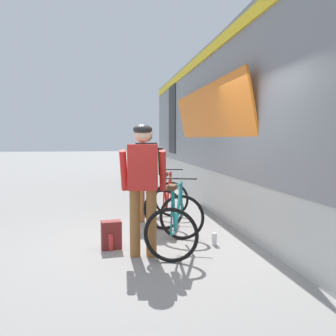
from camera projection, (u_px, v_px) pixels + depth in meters
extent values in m
plane|color=gray|center=(162.00, 250.00, 4.90)|extent=(80.00, 80.00, 0.00)
cube|color=orange|center=(209.00, 128.00, 7.35)|extent=(0.39, 4.74, 1.67)
cube|color=yellow|center=(265.00, 3.00, 4.71)|extent=(0.04, 19.06, 0.20)
cube|color=black|center=(205.00, 108.00, 7.59)|extent=(0.04, 1.10, 0.80)
cube|color=black|center=(172.00, 118.00, 11.49)|extent=(0.03, 1.10, 2.29)
cylinder|color=#935B2D|center=(135.00, 223.00, 4.62)|extent=(0.14, 0.14, 0.90)
cylinder|color=#935B2D|center=(151.00, 223.00, 4.62)|extent=(0.14, 0.14, 0.90)
cube|color=red|center=(143.00, 167.00, 4.56)|extent=(0.42, 0.31, 0.60)
cylinder|color=red|center=(124.00, 171.00, 4.61)|extent=(0.14, 0.27, 0.56)
cylinder|color=red|center=(163.00, 171.00, 4.59)|extent=(0.14, 0.27, 0.56)
sphere|color=beige|center=(143.00, 134.00, 4.52)|extent=(0.22, 0.22, 0.22)
ellipsoid|color=black|center=(143.00, 130.00, 4.51)|extent=(0.30, 0.32, 0.14)
cylinder|color=#935B2D|center=(141.00, 198.00, 6.54)|extent=(0.14, 0.14, 0.90)
cylinder|color=#935B2D|center=(153.00, 198.00, 6.53)|extent=(0.14, 0.14, 0.90)
cube|color=black|center=(147.00, 159.00, 6.47)|extent=(0.42, 0.32, 0.60)
cylinder|color=black|center=(133.00, 161.00, 6.53)|extent=(0.15, 0.27, 0.56)
cylinder|color=black|center=(161.00, 161.00, 6.51)|extent=(0.15, 0.27, 0.56)
sphere|color=#9E7051|center=(146.00, 136.00, 6.44)|extent=(0.22, 0.22, 0.22)
ellipsoid|color=white|center=(146.00, 132.00, 6.43)|extent=(0.31, 0.32, 0.14)
torus|color=black|center=(182.00, 217.00, 5.38)|extent=(0.68, 0.29, 0.71)
torus|color=black|center=(171.00, 235.00, 4.38)|extent=(0.68, 0.29, 0.71)
cylinder|color=#197A7F|center=(178.00, 206.00, 5.01)|extent=(0.26, 0.62, 0.63)
cylinder|color=#197A7F|center=(177.00, 186.00, 4.87)|extent=(0.33, 0.81, 0.04)
cylinder|color=#197A7F|center=(174.00, 212.00, 4.60)|extent=(0.13, 0.27, 0.62)
cylinder|color=#197A7F|center=(173.00, 233.00, 4.56)|extent=(0.15, 0.35, 0.08)
cylinder|color=#197A7F|center=(172.00, 213.00, 4.42)|extent=(0.07, 0.14, 0.56)
cylinder|color=#197A7F|center=(182.00, 200.00, 5.34)|extent=(0.06, 0.09, 0.55)
cylinder|color=black|center=(181.00, 179.00, 5.28)|extent=(0.46, 0.19, 0.02)
cube|color=#4C2D19|center=(172.00, 187.00, 4.42)|extent=(0.18, 0.26, 0.06)
torus|color=black|center=(171.00, 199.00, 6.99)|extent=(0.69, 0.27, 0.71)
torus|color=black|center=(163.00, 209.00, 5.98)|extent=(0.69, 0.27, 0.71)
cylinder|color=red|center=(169.00, 190.00, 6.62)|extent=(0.24, 0.63, 0.63)
cylinder|color=red|center=(168.00, 175.00, 6.48)|extent=(0.30, 0.82, 0.04)
cylinder|color=red|center=(165.00, 193.00, 6.20)|extent=(0.12, 0.27, 0.62)
cylinder|color=red|center=(165.00, 209.00, 6.16)|extent=(0.14, 0.35, 0.08)
cylinder|color=red|center=(164.00, 193.00, 6.02)|extent=(0.07, 0.14, 0.56)
cylinder|color=red|center=(171.00, 186.00, 6.94)|extent=(0.06, 0.09, 0.55)
cylinder|color=black|center=(171.00, 169.00, 6.89)|extent=(0.46, 0.17, 0.02)
cube|color=#4C2D19|center=(164.00, 174.00, 6.02)|extent=(0.17, 0.26, 0.06)
cube|color=maroon|center=(111.00, 235.00, 4.96)|extent=(0.30, 0.21, 0.40)
cylinder|color=silver|center=(214.00, 239.00, 5.13)|extent=(0.07, 0.07, 0.18)
cylinder|color=red|center=(111.00, 242.00, 4.87)|extent=(0.07, 0.07, 0.24)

